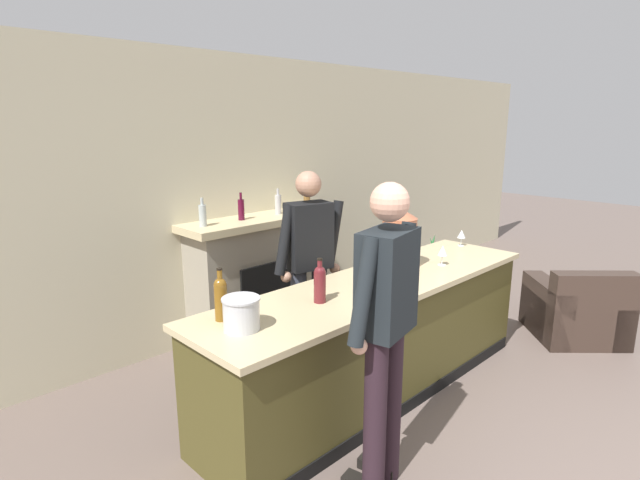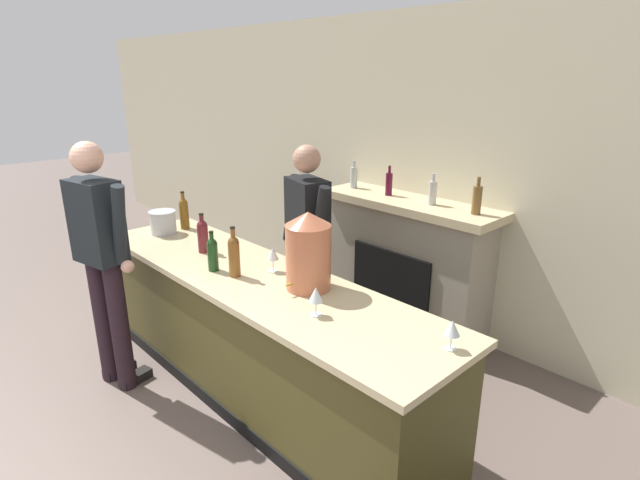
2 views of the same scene
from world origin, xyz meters
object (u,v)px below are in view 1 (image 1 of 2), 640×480
at_px(fireplace_stone, 261,274).
at_px(wine_bottle_riesling_slim, 384,266).
at_px(person_bartender, 309,265).
at_px(wine_glass_by_dispenser, 462,234).
at_px(potted_plant_corner, 438,266).
at_px(ice_bucket_steel, 241,314).
at_px(wine_glass_back_row, 369,261).
at_px(wine_bottle_chardonnay_pale, 221,297).
at_px(wine_bottle_burgundy_dark, 320,282).
at_px(armchair_black, 577,313).
at_px(wine_bottle_cabernet_heavy, 373,277).
at_px(copper_dispenser, 399,238).
at_px(wine_glass_front_right, 443,251).
at_px(person_customer, 385,327).

height_order(fireplace_stone, wine_bottle_riesling_slim, fireplace_stone).
xyz_separation_m(person_bartender, wine_glass_by_dispenser, (1.60, -0.48, 0.08)).
bearing_deg(potted_plant_corner, ice_bucket_steel, -164.22).
distance_m(fireplace_stone, wine_glass_back_row, 1.52).
distance_m(wine_bottle_riesling_slim, wine_bottle_chardonnay_pale, 1.25).
height_order(person_bartender, wine_bottle_burgundy_dark, person_bartender).
bearing_deg(wine_bottle_riesling_slim, wine_bottle_burgundy_dark, 170.03).
relative_size(armchair_black, ice_bucket_steel, 4.92).
relative_size(armchair_black, potted_plant_corner, 1.62).
height_order(wine_bottle_cabernet_heavy, wine_bottle_burgundy_dark, wine_bottle_burgundy_dark).
distance_m(copper_dispenser, wine_bottle_riesling_slim, 0.55).
bearing_deg(wine_bottle_chardonnay_pale, wine_glass_front_right, -8.45).
bearing_deg(wine_glass_by_dispenser, ice_bucket_steel, -177.00).
bearing_deg(person_customer, wine_glass_front_right, 21.13).
bearing_deg(wine_bottle_riesling_slim, armchair_black, -16.24).
relative_size(potted_plant_corner, person_bartender, 0.40).
xyz_separation_m(person_customer, wine_glass_by_dispenser, (2.28, 0.84, 0.03)).
height_order(person_customer, person_bartender, person_customer).
xyz_separation_m(potted_plant_corner, person_customer, (-3.45, -1.80, 0.74)).
xyz_separation_m(wine_bottle_chardonnay_pale, wine_glass_by_dispenser, (2.74, -0.06, -0.04)).
xyz_separation_m(wine_bottle_riesling_slim, wine_glass_by_dispenser, (1.53, 0.24, -0.04)).
distance_m(person_bartender, wine_bottle_burgundy_dark, 0.80).
bearing_deg(wine_glass_front_right, potted_plant_corner, 32.24).
relative_size(fireplace_stone, person_bartender, 0.95).
distance_m(armchair_black, ice_bucket_steel, 3.65).
distance_m(armchair_black, wine_glass_front_right, 1.80).
height_order(potted_plant_corner, wine_bottle_burgundy_dark, wine_bottle_burgundy_dark).
distance_m(wine_bottle_cabernet_heavy, wine_glass_back_row, 0.42).
bearing_deg(wine_glass_back_row, armchair_black, -22.63).
bearing_deg(wine_bottle_burgundy_dark, person_customer, -104.60).
height_order(potted_plant_corner, copper_dispenser, copper_dispenser).
relative_size(person_bartender, wine_bottle_burgundy_dark, 5.66).
relative_size(potted_plant_corner, copper_dispenser, 1.37).
relative_size(person_bartender, copper_dispenser, 3.44).
bearing_deg(person_bartender, wine_bottle_cabernet_heavy, -98.37).
distance_m(copper_dispenser, wine_bottle_burgundy_dark, 1.07).
xyz_separation_m(armchair_black, potted_plant_corner, (0.43, 1.87, 0.01)).
bearing_deg(potted_plant_corner, person_bartender, -170.18).
xyz_separation_m(wine_bottle_burgundy_dark, wine_glass_by_dispenser, (2.09, 0.14, -0.03)).
relative_size(copper_dispenser, wine_bottle_riesling_slim, 1.44).
bearing_deg(potted_plant_corner, fireplace_stone, 169.02).
height_order(fireplace_stone, ice_bucket_steel, fireplace_stone).
distance_m(fireplace_stone, wine_glass_front_right, 1.86).
bearing_deg(ice_bucket_steel, fireplace_stone, 49.07).
bearing_deg(wine_glass_by_dispenser, wine_glass_back_row, -179.91).
bearing_deg(fireplace_stone, copper_dispenser, -77.87).
height_order(fireplace_stone, person_customer, person_customer).
relative_size(wine_bottle_riesling_slim, wine_bottle_cabernet_heavy, 1.22).
bearing_deg(wine_bottle_riesling_slim, wine_bottle_cabernet_heavy, -165.29).
distance_m(wine_glass_front_right, wine_glass_back_row, 0.72).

